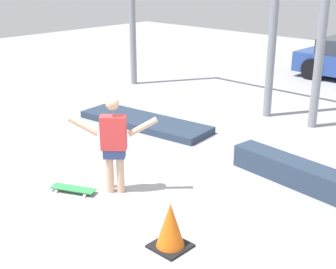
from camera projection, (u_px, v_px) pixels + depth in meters
ground_plane at (127, 193)px, 7.92m from camera, size 36.00×36.00×0.00m
skateboarder at (114, 141)px, 7.66m from camera, size 1.17×1.04×1.67m
skateboard at (73, 189)px, 7.94m from camera, size 0.80×0.52×0.08m
grind_box at (296, 173)px, 8.20m from camera, size 2.55×0.76×0.41m
manual_pad at (145, 122)px, 11.24m from camera, size 3.46×1.39×0.16m
traffic_cone at (170, 226)px, 6.30m from camera, size 0.49×0.49×0.67m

